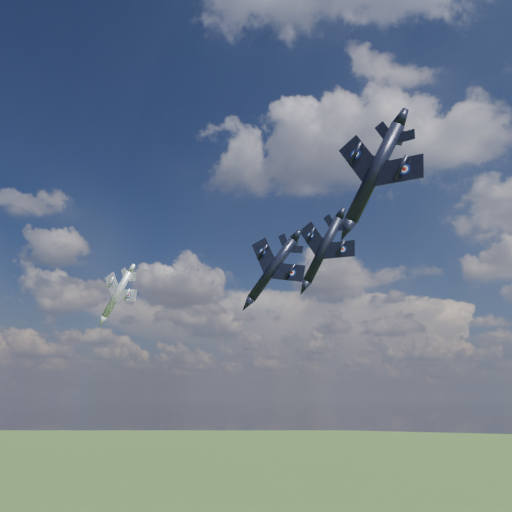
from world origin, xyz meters
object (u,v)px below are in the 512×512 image
at_px(jet_high_navy, 323,250).
at_px(jet_left_silver, 117,294).
at_px(jet_lead_navy, 272,269).
at_px(jet_right_navy, 374,173).

bearing_deg(jet_high_navy, jet_left_silver, -161.10).
bearing_deg(jet_left_silver, jet_lead_navy, -2.22).
xyz_separation_m(jet_lead_navy, jet_right_navy, (18.37, -24.06, 1.50)).
bearing_deg(jet_right_navy, jet_high_navy, 126.18).
height_order(jet_right_navy, jet_high_navy, jet_high_navy).
distance_m(jet_lead_navy, jet_right_navy, 30.31).
bearing_deg(jet_left_silver, jet_right_navy, -25.00).
bearing_deg(jet_lead_navy, jet_left_silver, 174.47).
distance_m(jet_high_navy, jet_left_silver, 36.23).
relative_size(jet_lead_navy, jet_high_navy, 0.91).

